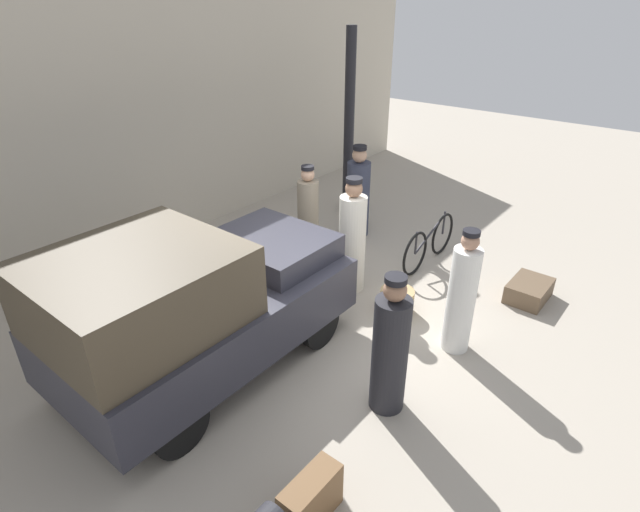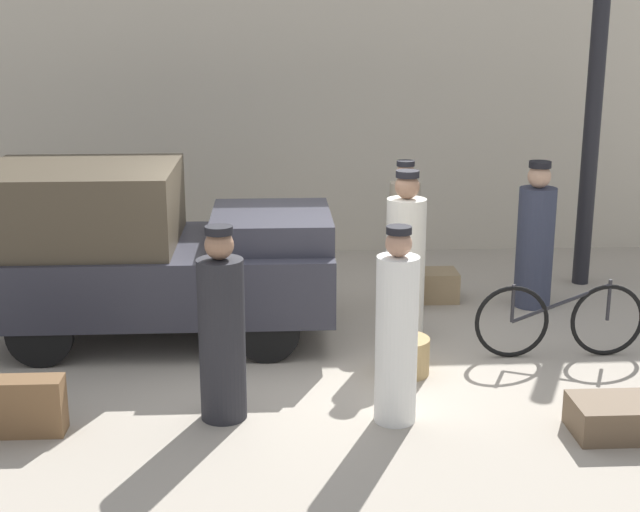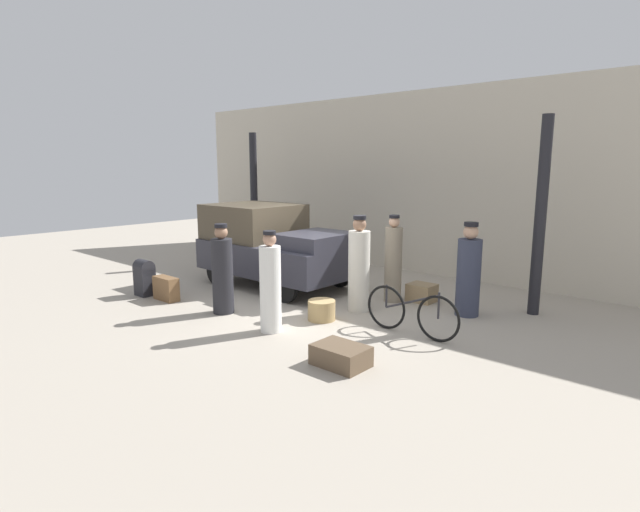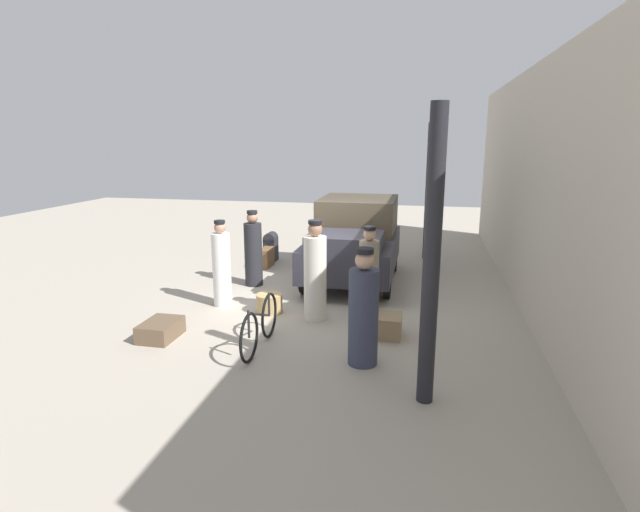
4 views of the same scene
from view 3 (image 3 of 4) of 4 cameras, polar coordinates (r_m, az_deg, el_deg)
ground_plane at (r=9.97m, az=-1.63°, el=-5.40°), size 30.00×30.00×0.00m
station_building_facade at (r=12.88m, az=10.91°, el=8.15°), size 16.00×0.15×4.50m
canopy_pillar_left at (r=14.12m, az=-7.54°, el=6.55°), size 0.20×0.20×3.58m
canopy_pillar_right at (r=9.74m, az=23.88°, el=4.06°), size 0.20×0.20×3.58m
truck at (r=11.32m, az=-5.53°, el=1.40°), size 3.53×1.89×1.81m
bicycle at (r=8.19m, az=10.37°, el=-6.33°), size 1.70×0.04×0.79m
wicker_basket at (r=8.87m, az=0.18°, el=-6.21°), size 0.49×0.49×0.35m
porter_lifting_near_truck at (r=9.39m, az=16.62°, el=-1.96°), size 0.43×0.43×1.71m
conductor_in_dark_uniform at (r=9.33m, az=-11.08°, el=-1.90°), size 0.39×0.39×1.66m
porter_carrying_trunk at (r=9.32m, az=4.47°, el=-1.35°), size 0.40×0.40×1.80m
porter_standing_middle at (r=8.17m, az=-5.69°, el=-3.42°), size 0.35×0.35×1.67m
porter_with_bicycle at (r=10.03m, az=8.37°, el=-0.68°), size 0.34×0.34×1.74m
suitcase_tan_flat at (r=6.96m, az=2.40°, el=-11.29°), size 0.73×0.52×0.28m
trunk_wicker_pale at (r=10.60m, az=-17.18°, el=-3.58°), size 0.61×0.25×0.48m
trunk_barrel_dark at (r=11.09m, az=-19.42°, el=-2.22°), size 0.38×0.31×0.76m
suitcase_small_leather at (r=10.26m, az=11.56°, el=-4.12°), size 0.52×0.44×0.36m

